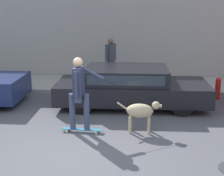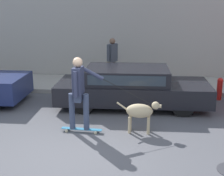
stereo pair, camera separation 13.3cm
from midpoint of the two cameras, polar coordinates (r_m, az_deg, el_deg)
The scene contains 8 objects.
ground_plane at distance 6.58m, azimuth -7.96°, elevation -11.96°, with size 36.00×36.00×0.00m, color #545459.
back_wall at distance 12.49m, azimuth -2.31°, elevation 10.77°, with size 32.00×0.30×3.98m.
sidewalk_curb at distance 11.56m, azimuth -2.84°, elevation 0.71°, with size 30.00×2.23×0.14m.
parked_car_1 at distance 9.22m, azimuth 3.00°, elevation 0.18°, with size 4.43×1.75×1.17m.
dog at distance 7.39m, azimuth 4.80°, elevation -4.29°, with size 1.05×0.37×0.78m.
skateboarder at distance 7.24m, azimuth -6.51°, elevation -0.43°, with size 2.24×0.56×1.81m.
pedestrian_with_bag at distance 11.00m, azimuth -0.65°, elevation 5.28°, with size 0.41×0.60×1.66m.
fire_hydrant at distance 10.46m, azimuth 18.43°, elevation 0.04°, with size 0.18×0.18×0.71m.
Camera 1 is at (1.17, -5.72, 3.02)m, focal length 50.00 mm.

